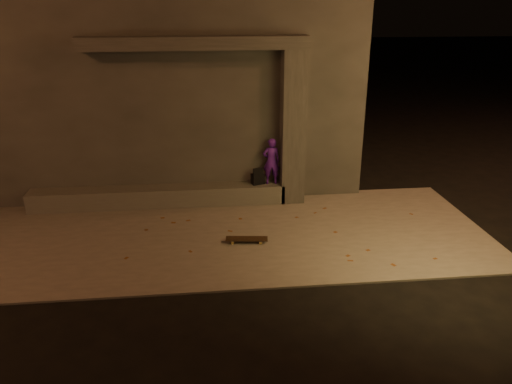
{
  "coord_description": "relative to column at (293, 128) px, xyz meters",
  "views": [
    {
      "loc": [
        -0.39,
        -7.5,
        4.64
      ],
      "look_at": [
        0.64,
        2.0,
        0.96
      ],
      "focal_mm": 35.0,
      "sensor_mm": 36.0,
      "label": 1
    }
  ],
  "objects": [
    {
      "name": "building",
      "position": [
        -2.7,
        2.74,
        0.77
      ],
      "size": [
        9.0,
        5.1,
        5.22
      ],
      "color": "#363431",
      "rests_on": "ground"
    },
    {
      "name": "canopy",
      "position": [
        -2.2,
        0.05,
        1.94
      ],
      "size": [
        5.0,
        0.7,
        0.28
      ],
      "primitive_type": "cube",
      "color": "#363431",
      "rests_on": "column"
    },
    {
      "name": "ledge",
      "position": [
        -3.2,
        0.0,
        -1.58
      ],
      "size": [
        6.0,
        0.55,
        0.45
      ],
      "primitive_type": "cube",
      "color": "#53514C",
      "rests_on": "sidewalk"
    },
    {
      "name": "column",
      "position": [
        0.0,
        0.0,
        0.0
      ],
      "size": [
        0.55,
        0.55,
        3.6
      ],
      "primitive_type": "cube",
      "color": "#363431",
      "rests_on": "sidewalk"
    },
    {
      "name": "skateboarder",
      "position": [
        -0.5,
        0.0,
        -0.79
      ],
      "size": [
        0.41,
        0.27,
        1.12
      ],
      "primitive_type": "imported",
      "rotation": [
        0.0,
        0.0,
        3.15
      ],
      "color": "#491690",
      "rests_on": "ledge"
    },
    {
      "name": "skateboard",
      "position": [
        -1.3,
        -2.21,
        -1.72
      ],
      "size": [
        0.87,
        0.31,
        0.09
      ],
      "rotation": [
        0.0,
        0.0,
        -0.12
      ],
      "color": "black",
      "rests_on": "sidewalk"
    },
    {
      "name": "ground",
      "position": [
        -1.7,
        -3.75,
        -1.84
      ],
      "size": [
        120.0,
        120.0,
        0.0
      ],
      "primitive_type": "plane",
      "color": "black",
      "rests_on": "ground"
    },
    {
      "name": "sidewalk",
      "position": [
        -1.7,
        -1.75,
        -1.82
      ],
      "size": [
        11.0,
        4.4,
        0.04
      ],
      "primitive_type": "cube",
      "color": "#635E57",
      "rests_on": "ground"
    },
    {
      "name": "backpack",
      "position": [
        -0.82,
        0.0,
        -1.2
      ],
      "size": [
        0.35,
        0.28,
        0.42
      ],
      "rotation": [
        0.0,
        0.0,
        0.33
      ],
      "color": "black",
      "rests_on": "ledge"
    }
  ]
}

